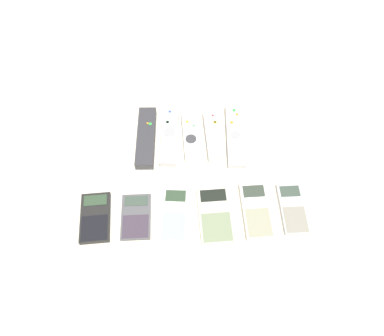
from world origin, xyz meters
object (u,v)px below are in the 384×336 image
remote_1 (170,136)px  calculator_4 (256,211)px  calculator_1 (136,217)px  calculator_2 (175,215)px  remote_4 (235,136)px  calculator_3 (215,215)px  remote_2 (192,137)px  calculator_0 (95,218)px  calculator_5 (293,209)px  remote_0 (146,137)px  remote_3 (213,136)px

remote_1 → calculator_4: remote_1 is taller
calculator_1 → calculator_2: bearing=-0.2°
remote_1 → remote_4: 0.19m
calculator_3 → calculator_4: (0.10, 0.01, 0.00)m
remote_2 → calculator_2: remote_2 is taller
calculator_0 → calculator_5: bearing=-2.5°
remote_2 → calculator_2: bearing=-104.8°
remote_4 → calculator_0: 0.44m
remote_4 → calculator_2: 0.29m
remote_0 → calculator_4: remote_0 is taller
calculator_1 → calculator_0: bearing=179.3°
remote_4 → calculator_4: (0.03, -0.23, -0.00)m
calculator_5 → calculator_4: bearing=-178.9°
remote_0 → calculator_0: bearing=-115.5°
calculator_3 → calculator_4: calculator_4 is taller
remote_3 → calculator_0: size_ratio=1.20×
remote_2 → calculator_5: bearing=-45.0°
remote_1 → remote_0: bearing=-173.4°
remote_4 → calculator_5: (0.13, -0.23, -0.00)m
calculator_0 → calculator_4: bearing=-2.8°
remote_3 → calculator_3: bearing=-95.0°
remote_1 → calculator_0: size_ratio=1.45×
remote_3 → remote_4: remote_3 is taller
remote_0 → calculator_2: 0.25m
calculator_2 → calculator_4: (0.21, 0.00, 0.00)m
calculator_1 → remote_0: bearing=84.7°
remote_0 → calculator_3: size_ratio=1.26×
calculator_2 → calculator_3: bearing=2.5°
remote_0 → calculator_0: size_ratio=1.45×
remote_0 → calculator_4: size_ratio=1.29×
calculator_3 → remote_3: bearing=85.3°
remote_2 → calculator_5: size_ratio=1.17×
remote_1 → calculator_1: bearing=-106.5°
remote_4 → calculator_3: remote_4 is taller
remote_1 → remote_4: remote_1 is taller
calculator_2 → remote_1: bearing=96.8°
calculator_1 → remote_4: bearing=40.3°
remote_3 → calculator_4: (0.10, -0.23, -0.00)m
calculator_0 → calculator_4: size_ratio=0.89×
remote_1 → remote_3: size_ratio=1.21×
calculator_0 → calculator_3: bearing=-3.8°
calculator_5 → calculator_1: bearing=-179.9°
remote_4 → calculator_0: bearing=-145.4°
remote_2 → calculator_5: 0.34m
calculator_1 → calculator_3: calculator_3 is taller
remote_4 → calculator_4: remote_4 is taller
remote_2 → remote_4: 0.12m
remote_3 → calculator_2: bearing=-118.1°
remote_0 → remote_4: remote_0 is taller
remote_3 → remote_2: bearing=176.7°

